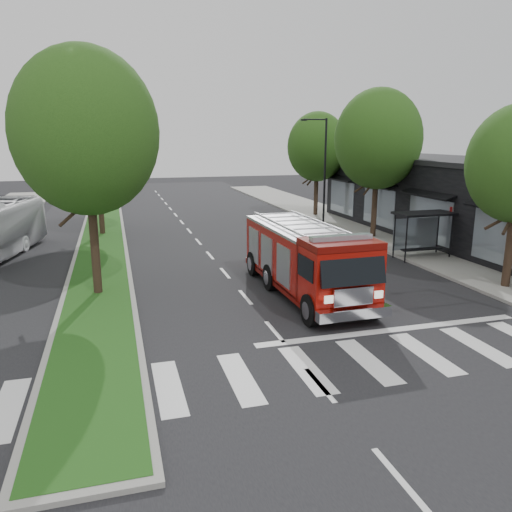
{
  "coord_description": "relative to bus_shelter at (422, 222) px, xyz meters",
  "views": [
    {
      "loc": [
        -5.11,
        -15.5,
        6.61
      ],
      "look_at": [
        0.44,
        3.9,
        1.8
      ],
      "focal_mm": 35.0,
      "sensor_mm": 36.0,
      "label": 1
    }
  ],
  "objects": [
    {
      "name": "bus_shelter",
      "position": [
        0.0,
        0.0,
        0.0
      ],
      "size": [
        3.2,
        1.6,
        2.61
      ],
      "color": "black",
      "rests_on": "ground"
    },
    {
      "name": "fire_engine",
      "position": [
        -8.61,
        -4.35,
        -0.51
      ],
      "size": [
        3.01,
        9.28,
        3.2
      ],
      "rotation": [
        0.0,
        0.0,
        0.02
      ],
      "color": "#5D0905",
      "rests_on": "ground"
    },
    {
      "name": "tree_right_mid",
      "position": [
        0.3,
        5.85,
        4.45
      ],
      "size": [
        5.6,
        5.6,
        9.72
      ],
      "color": "black",
      "rests_on": "ground"
    },
    {
      "name": "ground",
      "position": [
        -11.2,
        -8.15,
        -2.04
      ],
      "size": [
        140.0,
        140.0,
        0.0
      ],
      "primitive_type": "plane",
      "color": "black",
      "rests_on": "ground"
    },
    {
      "name": "median",
      "position": [
        -17.2,
        9.85,
        -1.96
      ],
      "size": [
        3.0,
        50.0,
        0.15
      ],
      "color": "gray",
      "rests_on": "ground"
    },
    {
      "name": "streetlight_right_far",
      "position": [
        -0.85,
        11.85,
        2.44
      ],
      "size": [
        2.11,
        0.2,
        8.0
      ],
      "color": "black",
      "rests_on": "ground"
    },
    {
      "name": "tree_right_far",
      "position": [
        0.3,
        15.85,
        3.8
      ],
      "size": [
        5.0,
        5.0,
        8.73
      ],
      "color": "black",
      "rests_on": "ground"
    },
    {
      "name": "tree_median_far",
      "position": [
        -17.2,
        11.85,
        4.45
      ],
      "size": [
        5.6,
        5.6,
        9.72
      ],
      "color": "black",
      "rests_on": "ground"
    },
    {
      "name": "sidewalk_right",
      "position": [
        1.3,
        1.85,
        -1.96
      ],
      "size": [
        5.0,
        80.0,
        0.15
      ],
      "primitive_type": "cube",
      "color": "gray",
      "rests_on": "ground"
    },
    {
      "name": "tree_median_near",
      "position": [
        -17.2,
        -2.15,
        4.77
      ],
      "size": [
        5.8,
        5.8,
        10.16
      ],
      "color": "black",
      "rests_on": "ground"
    },
    {
      "name": "storefront_row",
      "position": [
        5.8,
        1.85,
        0.46
      ],
      "size": [
        8.0,
        30.0,
        5.0
      ],
      "primitive_type": "cube",
      "color": "black",
      "rests_on": "ground"
    }
  ]
}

